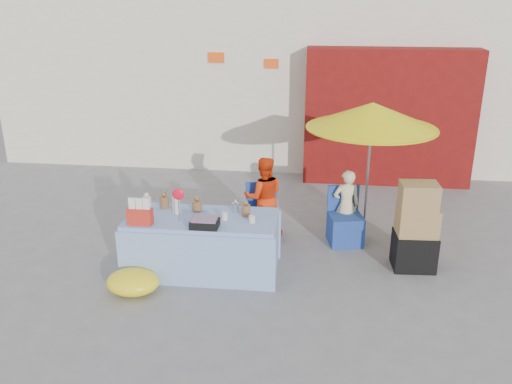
# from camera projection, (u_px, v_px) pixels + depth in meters

# --- Properties ---
(ground) EXTENTS (80.00, 80.00, 0.00)m
(ground) POSITION_uv_depth(u_px,v_px,m) (245.00, 278.00, 7.20)
(ground) COLOR slate
(ground) RESTS_ON ground
(backdrop) EXTENTS (14.00, 8.00, 7.80)m
(backdrop) POSITION_uv_depth(u_px,v_px,m) (309.00, 12.00, 13.06)
(backdrop) COLOR silver
(backdrop) RESTS_ON ground
(market_table) EXTENTS (2.05, 0.97, 1.23)m
(market_table) POSITION_uv_depth(u_px,v_px,m) (202.00, 243.00, 7.27)
(market_table) COLOR #89A5DC
(market_table) RESTS_ON ground
(chair_left) EXTENTS (0.57, 0.56, 0.85)m
(chair_left) POSITION_uv_depth(u_px,v_px,m) (262.00, 223.00, 8.27)
(chair_left) COLOR #1F3E92
(chair_left) RESTS_ON ground
(chair_right) EXTENTS (0.57, 0.56, 0.85)m
(chair_right) POSITION_uv_depth(u_px,v_px,m) (345.00, 227.00, 8.13)
(chair_right) COLOR #1F3E92
(chair_right) RESTS_ON ground
(vendor_orange) EXTENTS (0.70, 0.59, 1.26)m
(vendor_orange) POSITION_uv_depth(u_px,v_px,m) (264.00, 197.00, 8.27)
(vendor_orange) COLOR red
(vendor_orange) RESTS_ON ground
(vendor_beige) EXTENTS (0.45, 0.34, 1.11)m
(vendor_beige) POSITION_uv_depth(u_px,v_px,m) (346.00, 205.00, 8.15)
(vendor_beige) COLOR beige
(vendor_beige) RESTS_ON ground
(umbrella) EXTENTS (1.90, 1.90, 2.09)m
(umbrella) POSITION_uv_depth(u_px,v_px,m) (372.00, 116.00, 7.79)
(umbrella) COLOR gray
(umbrella) RESTS_ON ground
(box_stack) EXTENTS (0.58, 0.49, 1.23)m
(box_stack) POSITION_uv_depth(u_px,v_px,m) (416.00, 230.00, 7.28)
(box_stack) COLOR black
(box_stack) RESTS_ON ground
(tarp_bundle) EXTENTS (0.76, 0.66, 0.30)m
(tarp_bundle) POSITION_uv_depth(u_px,v_px,m) (133.00, 282.00, 6.80)
(tarp_bundle) COLOR yellow
(tarp_bundle) RESTS_ON ground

